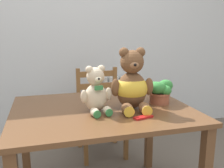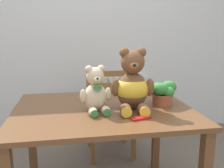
% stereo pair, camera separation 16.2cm
% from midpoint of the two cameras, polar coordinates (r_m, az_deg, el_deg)
% --- Properties ---
extents(wall_back, '(8.00, 0.04, 2.60)m').
position_cam_midpoint_polar(wall_back, '(2.99, -4.30, 12.59)').
color(wall_back, silver).
rests_on(wall_back, ground_plane).
extents(radiator, '(0.59, 0.10, 0.72)m').
position_cam_midpoint_polar(radiator, '(3.16, 4.54, -5.42)').
color(radiator, silver).
rests_on(radiator, ground_plane).
extents(dining_table, '(1.19, 0.93, 0.76)m').
position_cam_midpoint_polar(dining_table, '(1.74, 0.57, -8.79)').
color(dining_table, brown).
rests_on(dining_table, ground_plane).
extents(wooden_chair_behind, '(0.45, 0.44, 0.89)m').
position_cam_midpoint_polar(wooden_chair_behind, '(2.64, 1.11, -6.23)').
color(wooden_chair_behind, brown).
rests_on(wooden_chair_behind, ground_plane).
extents(teddy_bear_left, '(0.21, 0.22, 0.30)m').
position_cam_midpoint_polar(teddy_bear_left, '(1.60, -0.85, -1.85)').
color(teddy_bear_left, beige).
rests_on(teddy_bear_left, dining_table).
extents(teddy_bear_right, '(0.29, 0.31, 0.41)m').
position_cam_midpoint_polar(teddy_bear_right, '(1.65, 7.51, -0.32)').
color(teddy_bear_right, brown).
rests_on(teddy_bear_right, dining_table).
extents(potted_plant, '(0.20, 0.16, 0.17)m').
position_cam_midpoint_polar(potted_plant, '(1.80, 14.11, -1.77)').
color(potted_plant, '#9E5138').
rests_on(potted_plant, dining_table).
extents(chocolate_bar, '(0.13, 0.07, 0.01)m').
position_cam_midpoint_polar(chocolate_bar, '(1.51, 9.69, -7.78)').
color(chocolate_bar, red).
rests_on(chocolate_bar, dining_table).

